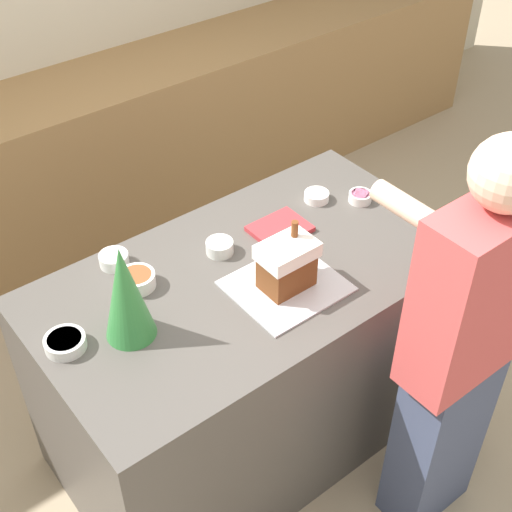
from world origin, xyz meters
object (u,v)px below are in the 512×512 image
(candy_bowl_center_rear, at_px, (317,196))
(candy_bowl_behind_tray, at_px, (220,247))
(candy_bowl_far_left, at_px, (137,279))
(person, at_px, (459,353))
(decorative_tree, at_px, (125,292))
(cookbook, at_px, (280,229))
(gingerbread_house, at_px, (287,264))
(candy_bowl_beside_tree, at_px, (360,197))
(candy_bowl_front_corner, at_px, (114,259))
(candy_bowl_near_tray_right, at_px, (65,342))
(baking_tray, at_px, (286,286))

(candy_bowl_center_rear, bearing_deg, candy_bowl_behind_tray, -176.94)
(candy_bowl_far_left, bearing_deg, person, -51.78)
(decorative_tree, xyz_separation_m, candy_bowl_center_rear, (0.97, 0.18, -0.16))
(candy_bowl_behind_tray, bearing_deg, decorative_tree, -162.02)
(candy_bowl_behind_tray, bearing_deg, cookbook, -8.48)
(gingerbread_house, distance_m, candy_bowl_far_left, 0.52)
(candy_bowl_behind_tray, bearing_deg, candy_bowl_beside_tree, -7.79)
(candy_bowl_far_left, xyz_separation_m, candy_bowl_behind_tray, (0.33, -0.03, -0.00))
(candy_bowl_front_corner, bearing_deg, candy_bowl_center_rear, -10.27)
(decorative_tree, bearing_deg, person, -40.19)
(decorative_tree, height_order, candy_bowl_near_tray_right, decorative_tree)
(gingerbread_house, height_order, candy_bowl_beside_tree, gingerbread_house)
(candy_bowl_center_rear, bearing_deg, candy_bowl_far_left, 179.89)
(candy_bowl_beside_tree, xyz_separation_m, candy_bowl_center_rear, (-0.13, 0.11, -0.00))
(baking_tray, relative_size, candy_bowl_center_rear, 3.71)
(candy_bowl_far_left, relative_size, person, 0.08)
(baking_tray, xyz_separation_m, person, (0.28, -0.55, -0.06))
(candy_bowl_center_rear, bearing_deg, person, -99.68)
(decorative_tree, distance_m, cookbook, 0.75)
(baking_tray, bearing_deg, decorative_tree, 164.97)
(candy_bowl_behind_tray, relative_size, candy_bowl_center_rear, 1.01)
(cookbook, bearing_deg, candy_bowl_beside_tree, -7.32)
(gingerbread_house, xyz_separation_m, cookbook, (0.18, 0.26, -0.09))
(candy_bowl_near_tray_right, relative_size, person, 0.08)
(decorative_tree, distance_m, candy_bowl_front_corner, 0.39)
(candy_bowl_front_corner, distance_m, candy_bowl_beside_tree, 1.01)
(gingerbread_house, xyz_separation_m, person, (0.28, -0.55, -0.16))
(candy_bowl_near_tray_right, relative_size, cookbook, 0.62)
(candy_bowl_behind_tray, relative_size, person, 0.06)
(gingerbread_house, relative_size, candy_bowl_front_corner, 2.27)
(candy_bowl_far_left, height_order, candy_bowl_near_tray_right, candy_bowl_far_left)
(candy_bowl_beside_tree, bearing_deg, candy_bowl_far_left, 173.21)
(baking_tray, height_order, candy_bowl_far_left, candy_bowl_far_left)
(candy_bowl_center_rear, bearing_deg, candy_bowl_front_corner, 169.73)
(gingerbread_house, xyz_separation_m, candy_bowl_behind_tray, (-0.07, 0.30, -0.08))
(baking_tray, xyz_separation_m, decorative_tree, (-0.54, 0.14, 0.17))
(candy_bowl_front_corner, bearing_deg, candy_bowl_near_tray_right, -141.04)
(cookbook, bearing_deg, candy_bowl_far_left, 173.55)
(gingerbread_house, xyz_separation_m, candy_bowl_beside_tree, (0.56, 0.21, -0.08))
(candy_bowl_far_left, distance_m, cookbook, 0.59)
(gingerbread_house, distance_m, candy_bowl_front_corner, 0.63)
(decorative_tree, relative_size, candy_bowl_front_corner, 3.34)
(candy_bowl_near_tray_right, xyz_separation_m, candy_bowl_behind_tray, (0.66, 0.08, 0.00))
(baking_tray, distance_m, candy_bowl_far_left, 0.52)
(candy_bowl_far_left, distance_m, person, 1.11)
(candy_bowl_center_rear, bearing_deg, decorative_tree, -169.57)
(candy_bowl_front_corner, xyz_separation_m, candy_bowl_center_rear, (0.84, -0.15, -0.01))
(baking_tray, relative_size, candy_bowl_near_tray_right, 2.81)
(candy_bowl_near_tray_right, bearing_deg, candy_bowl_far_left, 18.52)
(candy_bowl_far_left, height_order, candy_bowl_center_rear, candy_bowl_far_left)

